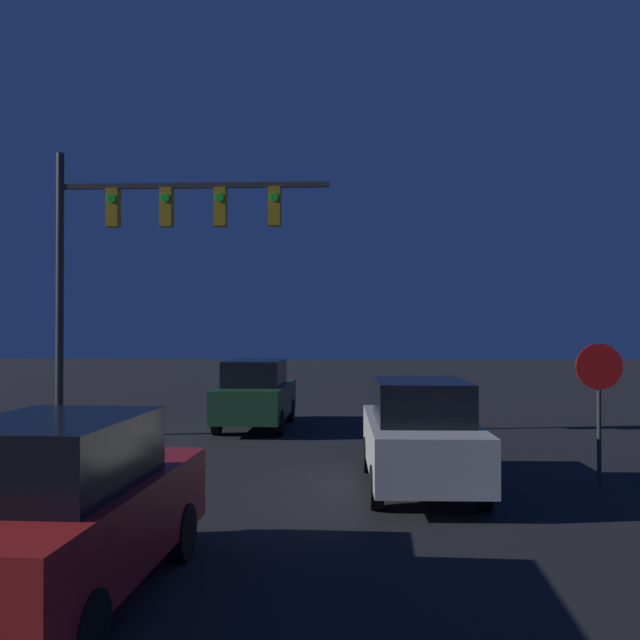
{
  "coord_description": "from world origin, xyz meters",
  "views": [
    {
      "loc": [
        0.53,
        0.87,
        2.52
      ],
      "look_at": [
        0.0,
        12.31,
        2.66
      ],
      "focal_mm": 40.0,
      "sensor_mm": 36.0,
      "label": 1
    }
  ],
  "objects_px": {
    "car_near": "(62,511)",
    "car_mid": "(420,435)",
    "car_far": "(256,394)",
    "traffic_signal_mast": "(145,236)",
    "stop_sign": "(599,385)"
  },
  "relations": [
    {
      "from": "car_near",
      "to": "stop_sign",
      "type": "height_order",
      "value": "stop_sign"
    },
    {
      "from": "traffic_signal_mast",
      "to": "car_mid",
      "type": "bearing_deg",
      "value": -41.26
    },
    {
      "from": "car_near",
      "to": "car_mid",
      "type": "height_order",
      "value": "same"
    },
    {
      "from": "car_far",
      "to": "traffic_signal_mast",
      "type": "height_order",
      "value": "traffic_signal_mast"
    },
    {
      "from": "car_far",
      "to": "traffic_signal_mast",
      "type": "xyz_separation_m",
      "value": [
        -2.42,
        -1.57,
        3.84
      ]
    },
    {
      "from": "car_mid",
      "to": "car_far",
      "type": "relative_size",
      "value": 1.0
    },
    {
      "from": "car_near",
      "to": "stop_sign",
      "type": "distance_m",
      "value": 8.66
    },
    {
      "from": "car_far",
      "to": "traffic_signal_mast",
      "type": "relative_size",
      "value": 0.64
    },
    {
      "from": "car_mid",
      "to": "car_far",
      "type": "bearing_deg",
      "value": 116.26
    },
    {
      "from": "car_near",
      "to": "stop_sign",
      "type": "xyz_separation_m",
      "value": [
        6.68,
        5.46,
        0.74
      ]
    },
    {
      "from": "car_far",
      "to": "car_near",
      "type": "bearing_deg",
      "value": -89.88
    },
    {
      "from": "car_near",
      "to": "car_far",
      "type": "height_order",
      "value": "same"
    },
    {
      "from": "traffic_signal_mast",
      "to": "stop_sign",
      "type": "xyz_separation_m",
      "value": [
        8.91,
        -4.59,
        -3.1
      ]
    },
    {
      "from": "car_near",
      "to": "stop_sign",
      "type": "relative_size",
      "value": 1.88
    },
    {
      "from": "traffic_signal_mast",
      "to": "stop_sign",
      "type": "distance_m",
      "value": 10.49
    }
  ]
}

